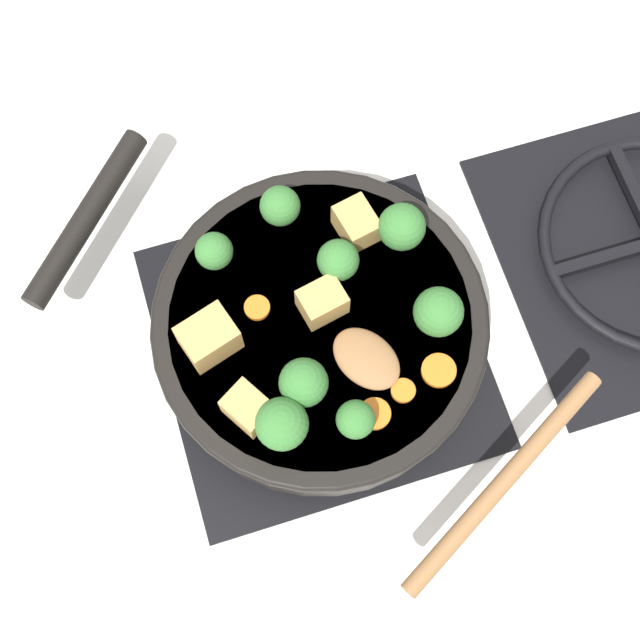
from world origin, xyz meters
TOP-DOWN VIEW (x-y plane):
  - ground_plane at (0.00, 0.00)m, footprint 2.40×2.40m
  - front_burner_grate at (0.00, 0.00)m, footprint 0.31×0.31m
  - skillet_pan at (-0.00, -0.00)m, footprint 0.41×0.42m
  - wooden_spoon at (0.13, 0.07)m, footprint 0.25×0.23m
  - tofu_cube_center_large at (-0.01, 0.01)m, footprint 0.04×0.05m
  - tofu_cube_near_handle at (-0.08, 0.06)m, footprint 0.05×0.04m
  - tofu_cube_east_chunk at (0.06, -0.08)m, footprint 0.05×0.05m
  - tofu_cube_west_chunk at (-0.01, -0.10)m, footprint 0.05×0.06m
  - broccoli_floret_near_spoon at (0.06, -0.03)m, footprint 0.04×0.04m
  - broccoli_floret_center_top at (0.10, -0.00)m, footprint 0.03×0.03m
  - broccoli_floret_east_rim at (-0.05, 0.09)m, footprint 0.04×0.04m
  - broccoli_floret_west_rim at (0.03, 0.10)m, footprint 0.05×0.05m
  - broccoli_floret_north_edge at (-0.08, -0.07)m, footprint 0.04×0.04m
  - broccoli_floret_south_cluster at (-0.04, 0.03)m, footprint 0.04×0.04m
  - broccoli_floret_mid_floret at (0.09, -0.06)m, footprint 0.05×0.05m
  - broccoli_floret_small_inner at (-0.11, -0.01)m, footprint 0.04×0.04m
  - carrot_slice_orange_thin at (-0.03, -0.05)m, footprint 0.02×0.02m
  - carrot_slice_near_center at (0.09, 0.05)m, footprint 0.02×0.02m
  - carrot_slice_edge_slice at (0.08, 0.09)m, footprint 0.03×0.03m
  - carrot_slice_under_broccoli at (0.10, 0.02)m, footprint 0.03×0.03m

SIDE VIEW (x-z plane):
  - ground_plane at x=0.00m, z-range 0.00..0.00m
  - front_burner_grate at x=0.00m, z-range 0.00..0.03m
  - skillet_pan at x=0.00m, z-range 0.03..0.09m
  - carrot_slice_orange_thin at x=-0.03m, z-range 0.08..0.09m
  - carrot_slice_near_center at x=0.09m, z-range 0.08..0.09m
  - carrot_slice_edge_slice at x=0.08m, z-range 0.08..0.09m
  - carrot_slice_under_broccoli at x=0.10m, z-range 0.08..0.09m
  - wooden_spoon at x=0.13m, z-range 0.08..0.10m
  - tofu_cube_east_chunk at x=0.06m, z-range 0.08..0.12m
  - tofu_cube_center_large at x=-0.01m, z-range 0.08..0.12m
  - tofu_cube_near_handle at x=-0.08m, z-range 0.08..0.12m
  - tofu_cube_west_chunk at x=-0.01m, z-range 0.08..0.12m
  - broccoli_floret_center_top at x=0.10m, z-range 0.09..0.13m
  - broccoli_floret_north_edge at x=-0.08m, z-range 0.09..0.13m
  - broccoli_floret_small_inner at x=-0.11m, z-range 0.09..0.13m
  - broccoli_floret_south_cluster at x=-0.04m, z-range 0.09..0.13m
  - broccoli_floret_near_spoon at x=0.06m, z-range 0.09..0.14m
  - broccoli_floret_east_rim at x=-0.05m, z-range 0.09..0.14m
  - broccoli_floret_west_rim at x=0.03m, z-range 0.09..0.14m
  - broccoli_floret_mid_floret at x=0.09m, z-range 0.09..0.14m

